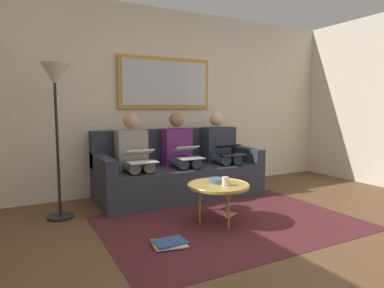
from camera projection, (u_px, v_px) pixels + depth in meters
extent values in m
cube|color=brown|center=(289.00, 260.00, 2.74)|extent=(6.00, 5.20, 0.10)
cube|color=beige|center=(163.00, 101.00, 4.88)|extent=(6.00, 0.12, 2.60)
cube|color=#4C1E23|center=(230.00, 222.00, 3.48)|extent=(2.60, 1.80, 0.01)
cube|color=#2D333D|center=(180.00, 181.00, 4.52)|extent=(2.20, 0.90, 0.42)
cube|color=#2D333D|center=(169.00, 146.00, 4.77)|extent=(2.20, 0.20, 0.48)
cube|color=#2D333D|center=(242.00, 154.00, 4.96)|extent=(0.14, 0.90, 0.20)
cube|color=#2D333D|center=(103.00, 165.00, 4.00)|extent=(0.14, 0.90, 0.20)
cube|color=#B7892D|center=(166.00, 83.00, 4.77)|extent=(1.39, 0.04, 0.72)
cube|color=#B2B7BC|center=(166.00, 83.00, 4.75)|extent=(1.29, 0.01, 0.62)
cylinder|color=tan|center=(218.00, 186.00, 3.43)|extent=(0.64, 0.64, 0.03)
torus|color=tan|center=(218.00, 185.00, 3.43)|extent=(0.64, 0.64, 0.02)
cylinder|color=#B28E42|center=(229.00, 210.00, 3.29)|extent=(0.02, 0.02, 0.39)
cylinder|color=#B28E42|center=(226.00, 201.00, 3.62)|extent=(0.02, 0.02, 0.39)
cylinder|color=#B28E42|center=(200.00, 205.00, 3.46)|extent=(0.02, 0.02, 0.39)
cylinder|color=silver|center=(225.00, 181.00, 3.38)|extent=(0.07, 0.07, 0.09)
cylinder|color=slate|center=(217.00, 181.00, 3.50)|extent=(0.17, 0.17, 0.05)
cube|color=#2D3342|center=(216.00, 144.00, 4.85)|extent=(0.38, 0.22, 0.50)
sphere|color=beige|center=(216.00, 119.00, 4.81)|extent=(0.20, 0.20, 0.20)
cylinder|color=#384256|center=(229.00, 158.00, 4.73)|extent=(0.14, 0.42, 0.14)
cylinder|color=#384256|center=(219.00, 159.00, 4.65)|extent=(0.14, 0.42, 0.14)
cylinder|color=#384256|center=(238.00, 180.00, 4.58)|extent=(0.11, 0.11, 0.42)
cylinder|color=#384256|center=(227.00, 181.00, 4.49)|extent=(0.11, 0.11, 0.42)
cube|color=black|center=(233.00, 155.00, 4.49)|extent=(0.33, 0.21, 0.01)
cube|color=black|center=(227.00, 146.00, 4.60)|extent=(0.33, 0.20, 0.06)
cube|color=#A5C6EA|center=(228.00, 146.00, 4.59)|extent=(0.30, 0.18, 0.05)
cube|color=#66236B|center=(177.00, 147.00, 4.55)|extent=(0.38, 0.22, 0.50)
sphere|color=#997051|center=(176.00, 120.00, 4.51)|extent=(0.20, 0.20, 0.20)
cylinder|color=#384256|center=(190.00, 161.00, 4.43)|extent=(0.14, 0.42, 0.14)
cylinder|color=#384256|center=(177.00, 162.00, 4.35)|extent=(0.14, 0.42, 0.14)
cylinder|color=#384256|center=(197.00, 185.00, 4.28)|extent=(0.11, 0.11, 0.42)
cylinder|color=#384256|center=(185.00, 187.00, 4.19)|extent=(0.11, 0.11, 0.42)
cube|color=silver|center=(191.00, 158.00, 4.20)|extent=(0.31, 0.21, 0.01)
cube|color=silver|center=(186.00, 149.00, 4.31)|extent=(0.31, 0.20, 0.08)
cube|color=#A5C6EA|center=(186.00, 148.00, 4.31)|extent=(0.28, 0.18, 0.07)
cube|color=gray|center=(131.00, 149.00, 4.26)|extent=(0.38, 0.22, 0.50)
sphere|color=tan|center=(131.00, 120.00, 4.22)|extent=(0.20, 0.20, 0.20)
cylinder|color=gray|center=(144.00, 165.00, 4.13)|extent=(0.14, 0.42, 0.14)
cylinder|color=gray|center=(130.00, 166.00, 4.05)|extent=(0.14, 0.42, 0.14)
cylinder|color=gray|center=(150.00, 191.00, 3.98)|extent=(0.11, 0.11, 0.42)
cylinder|color=gray|center=(136.00, 193.00, 3.89)|extent=(0.11, 0.11, 0.42)
cube|color=white|center=(143.00, 162.00, 3.90)|extent=(0.35, 0.20, 0.01)
cube|color=white|center=(139.00, 152.00, 4.01)|extent=(0.35, 0.19, 0.08)
cube|color=#A5C6EA|center=(139.00, 152.00, 4.00)|extent=(0.31, 0.17, 0.07)
cube|color=red|center=(168.00, 245.00, 2.89)|extent=(0.32, 0.26, 0.01)
cube|color=white|center=(170.00, 245.00, 2.88)|extent=(0.31, 0.25, 0.01)
cube|color=yellow|center=(168.00, 242.00, 2.91)|extent=(0.31, 0.24, 0.01)
cube|color=#33569E|center=(170.00, 242.00, 2.90)|extent=(0.28, 0.20, 0.01)
cylinder|color=black|center=(61.00, 217.00, 3.64)|extent=(0.28, 0.28, 0.03)
cylinder|color=black|center=(58.00, 150.00, 3.56)|extent=(0.03, 0.03, 1.50)
cone|color=beige|center=(54.00, 74.00, 3.47)|extent=(0.32, 0.32, 0.22)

